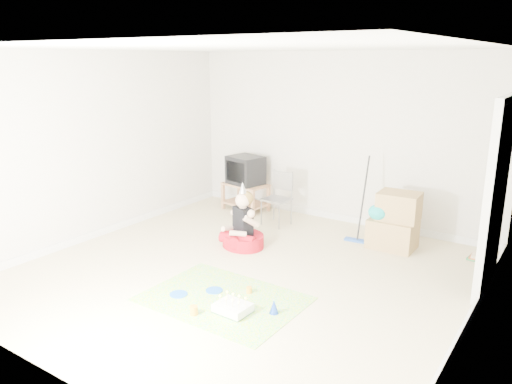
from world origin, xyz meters
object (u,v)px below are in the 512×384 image
Objects in this scene: crt_tv at (245,170)px; seated_woman at (243,233)px; cardboard_boxes at (394,222)px; tv_stand at (246,194)px; folding_chair at (276,199)px; birthday_cake at (233,308)px.

crt_tv reaches higher than seated_woman.
tv_stand is at bearing 173.43° from cardboard_boxes.
seated_woman is at bearing -84.05° from folding_chair.
crt_tv reaches higher than cardboard_boxes.
crt_tv is at bearing 156.24° from folding_chair.
crt_tv is (0.00, 0.00, 0.42)m from tv_stand.
crt_tv is 2.69m from cardboard_boxes.
seated_woman is 2.58× the size of birthday_cake.
folding_chair reaches higher than cardboard_boxes.
folding_chair reaches higher than birthday_cake.
folding_chair is at bearing 95.95° from seated_woman.
tv_stand is 1.69m from seated_woman.
cardboard_boxes is at bearing -6.57° from tv_stand.
crt_tv is at bearing 0.00° from tv_stand.
folding_chair is (0.84, -0.37, 0.13)m from tv_stand.
cardboard_boxes is 2.04m from seated_woman.
crt_tv is 1.76m from seated_woman.
folding_chair is 1.06m from seated_woman.
seated_woman is at bearing -147.31° from cardboard_boxes.
seated_woman is at bearing 122.18° from birthday_cake.
tv_stand is at bearing 123.92° from seated_woman.
birthday_cake is (0.98, -1.56, -0.15)m from seated_woman.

